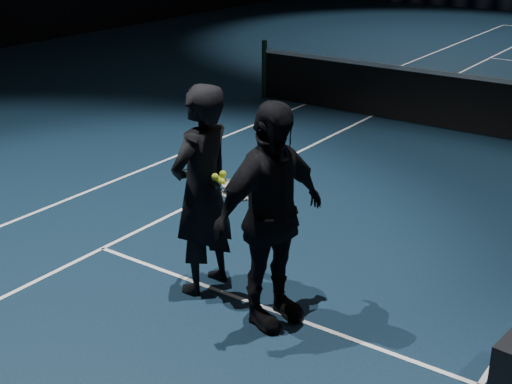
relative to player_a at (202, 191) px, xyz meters
The scene contains 6 objects.
net_post_left 7.41m from the player_a, 120.05° to the left, with size 0.10×0.10×1.10m, color black.
player_a is the anchor object (origin of this frame).
player_b 0.85m from the player_a, ahead, with size 1.17×0.49×1.99m, color black.
racket_lower 0.46m from the player_a, ahead, with size 0.68×0.22×0.03m, color black, non-canonical shape.
racket_upper 0.43m from the player_a, ahead, with size 0.68×0.22×0.03m, color black, non-canonical shape.
tennis_balls 0.31m from the player_a, ahead, with size 0.12×0.10×0.12m, color yellow, non-canonical shape.
Camera 1 is at (1.19, -11.07, 3.40)m, focal length 50.00 mm.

